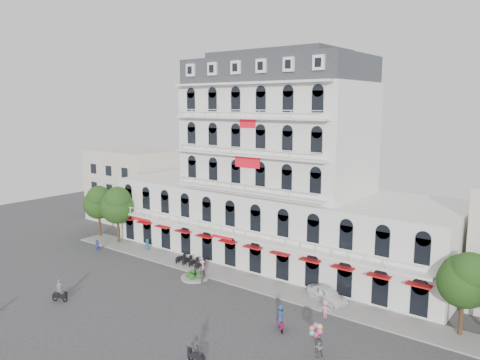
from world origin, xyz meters
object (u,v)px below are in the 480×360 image
at_px(rider_west, 59,291).
at_px(rider_northeast, 196,350).
at_px(rider_east, 280,317).
at_px(rider_center, 202,269).
at_px(balloon_vendor, 318,341).
at_px(parked_car, 327,294).

distance_m(rider_west, rider_northeast, 18.55).
height_order(rider_west, rider_east, rider_east).
distance_m(rider_west, rider_center, 15.20).
height_order(rider_east, rider_center, rider_east).
bearing_deg(rider_east, balloon_vendor, -157.65).
height_order(parked_car, rider_northeast, rider_northeast).
height_order(parked_car, rider_center, rider_center).
bearing_deg(rider_northeast, rider_east, -108.65).
distance_m(parked_car, rider_northeast, 16.49).
distance_m(parked_car, rider_west, 26.78).
bearing_deg(rider_east, rider_west, 65.85).
height_order(rider_west, rider_northeast, rider_west).
bearing_deg(balloon_vendor, rider_center, 159.35).
bearing_deg(rider_east, rider_northeast, 118.86).
xyz_separation_m(rider_west, rider_northeast, (18.55, 0.01, 0.02)).
height_order(rider_northeast, balloon_vendor, balloon_vendor).
relative_size(parked_car, rider_west, 1.99).
bearing_deg(rider_northeast, parked_car, -103.08).
xyz_separation_m(parked_car, balloon_vendor, (4.13, -9.72, 0.47)).
bearing_deg(balloon_vendor, rider_northeast, -136.29).
bearing_deg(rider_center, balloon_vendor, 32.92).
xyz_separation_m(rider_west, balloon_vendor, (25.39, 6.55, 0.18)).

